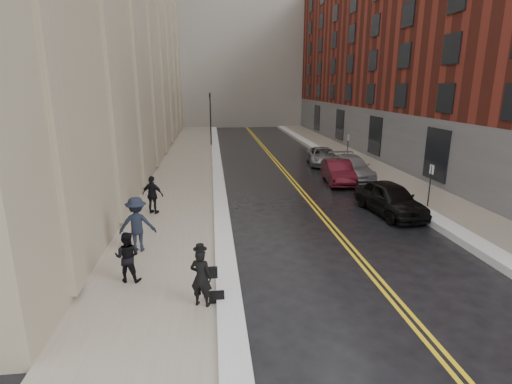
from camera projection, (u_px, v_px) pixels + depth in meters
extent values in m
plane|color=black|center=(309.00, 305.00, 11.11)|extent=(160.00, 160.00, 0.00)
cube|color=gray|center=(183.00, 178.00, 25.96)|extent=(4.00, 64.00, 0.15)
cube|color=gray|center=(382.00, 173.00, 27.41)|extent=(3.00, 64.00, 0.15)
cube|color=gold|center=(287.00, 176.00, 26.72)|extent=(0.12, 64.00, 0.01)
cube|color=gold|center=(290.00, 176.00, 26.74)|extent=(0.12, 64.00, 0.01)
cube|color=white|center=(218.00, 176.00, 26.19)|extent=(0.70, 60.80, 0.26)
cube|color=white|center=(356.00, 172.00, 27.19)|extent=(0.85, 60.80, 0.30)
cube|color=maroon|center=(455.00, 46.00, 32.71)|extent=(14.00, 50.00, 18.00)
cylinder|color=black|center=(211.00, 120.00, 38.94)|extent=(0.12, 0.12, 5.20)
imported|color=black|center=(210.00, 99.00, 38.42)|extent=(0.18, 0.15, 0.90)
cylinder|color=black|center=(430.00, 188.00, 19.35)|extent=(0.06, 0.06, 2.20)
cube|color=white|center=(432.00, 169.00, 19.11)|extent=(0.02, 0.35, 0.45)
cylinder|color=black|center=(348.00, 149.00, 30.86)|extent=(0.06, 0.06, 2.20)
cube|color=white|center=(348.00, 138.00, 30.63)|extent=(0.02, 0.35, 0.45)
imported|color=black|center=(390.00, 198.00, 18.76)|extent=(2.32, 4.65, 1.52)
imported|color=#400B14|center=(338.00, 172.00, 24.76)|extent=(1.91, 4.41, 1.41)
imported|color=#96979D|center=(351.00, 168.00, 25.85)|extent=(2.18, 5.11, 1.47)
imported|color=gray|center=(322.00, 156.00, 30.55)|extent=(2.72, 4.82, 1.27)
imported|color=black|center=(201.00, 278.00, 10.61)|extent=(0.69, 0.57, 1.64)
imported|color=black|center=(127.00, 257.00, 11.97)|extent=(0.85, 0.71, 1.57)
imported|color=black|center=(137.00, 224.00, 14.14)|extent=(1.30, 0.77, 1.99)
imported|color=black|center=(153.00, 195.00, 18.30)|extent=(1.12, 0.77, 1.77)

